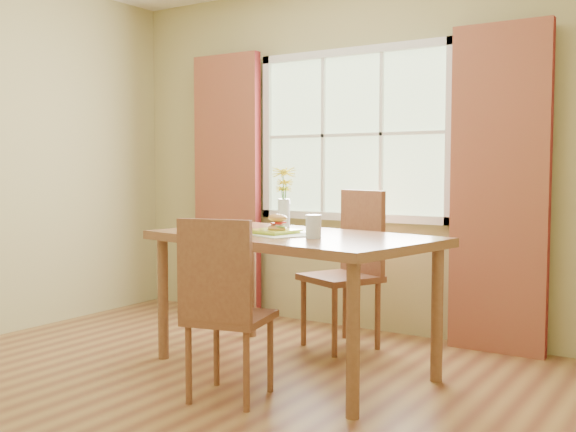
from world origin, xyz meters
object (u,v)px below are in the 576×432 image
(croissant_sandwich, at_px, (278,223))
(chair_near, at_px, (223,302))
(flower_vase, at_px, (284,192))
(dining_table, at_px, (292,248))
(chair_far, at_px, (351,261))
(water_glass, at_px, (313,227))

(croissant_sandwich, bearing_deg, chair_near, -66.62)
(chair_near, distance_m, flower_vase, 1.15)
(dining_table, relative_size, croissant_sandwich, 11.25)
(chair_near, height_order, flower_vase, flower_vase)
(chair_far, height_order, croissant_sandwich, chair_far)
(chair_near, relative_size, flower_vase, 2.41)
(croissant_sandwich, relative_size, water_glass, 1.23)
(chair_near, xyz_separation_m, chair_far, (0.02, 1.41, 0.06))
(dining_table, distance_m, chair_near, 0.74)
(chair_near, bearing_deg, dining_table, 78.67)
(dining_table, bearing_deg, croissant_sandwich, -117.95)
(dining_table, relative_size, chair_far, 1.71)
(dining_table, distance_m, chair_far, 0.72)
(dining_table, bearing_deg, flower_vase, 141.16)
(chair_far, bearing_deg, croissant_sandwich, -72.53)
(water_glass, xyz_separation_m, flower_vase, (-0.48, 0.42, 0.18))
(water_glass, height_order, flower_vase, flower_vase)
(chair_near, height_order, chair_far, chair_far)
(chair_far, relative_size, croissant_sandwich, 6.56)
(flower_vase, bearing_deg, dining_table, -48.90)
(dining_table, relative_size, flower_vase, 4.57)
(flower_vase, bearing_deg, chair_far, 56.74)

